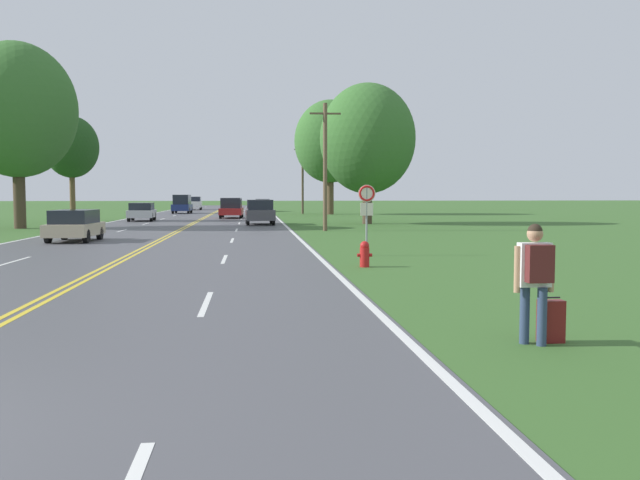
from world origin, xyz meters
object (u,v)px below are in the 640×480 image
object	(u,v)px
fire_hydrant	(365,254)
tree_behind_sign	(330,142)
car_dark_blue_van_receding	(182,204)
car_champagne_hatchback_nearest	(75,225)
suitcase	(551,321)
car_white_suv_horizon	(195,203)
traffic_sign	(367,202)
car_silver_hatchback_mid_near	(142,211)
tree_left_verge	(71,147)
tree_right_cluster	(368,139)
hitchhiker_person	(535,271)
car_dark_grey_suv_approaching	(260,211)
car_maroon_sedan_distant	(263,205)
car_red_van_mid_far	(231,207)
tree_mid_treeline	(17,110)

from	to	relation	value
fire_hydrant	tree_behind_sign	size ratio (longest dim) A/B	0.06
car_dark_blue_van_receding	car_champagne_hatchback_nearest	bearing A→B (deg)	-179.10
suitcase	fire_hydrant	distance (m)	10.33
tree_behind_sign	car_dark_blue_van_receding	xyz separation A→B (m)	(-15.72, 4.73, -6.51)
suitcase	car_white_suv_horizon	bearing A→B (deg)	8.22
traffic_sign	car_silver_hatchback_mid_near	distance (m)	33.63
tree_left_verge	tree_behind_sign	world-z (taller)	tree_behind_sign
car_silver_hatchback_mid_near	tree_right_cluster	bearing A→B (deg)	-113.61
hitchhiker_person	tree_left_verge	world-z (taller)	tree_left_verge
car_dark_grey_suv_approaching	car_maroon_sedan_distant	bearing A→B (deg)	176.91
tree_right_cluster	car_dark_blue_van_receding	distance (m)	31.79
traffic_sign	car_red_van_mid_far	size ratio (longest dim) A/B	0.51
tree_mid_treeline	tree_right_cluster	bearing A→B (deg)	10.78
fire_hydrant	tree_behind_sign	world-z (taller)	tree_behind_sign
hitchhiker_person	tree_left_verge	size ratio (longest dim) A/B	0.21
tree_left_verge	car_dark_blue_van_receding	bearing A→B (deg)	72.43
car_silver_hatchback_mid_near	car_dark_grey_suv_approaching	bearing A→B (deg)	-129.44
tree_right_cluster	car_white_suv_horizon	world-z (taller)	tree_right_cluster
tree_mid_treeline	car_white_suv_horizon	bearing A→B (deg)	82.01
car_champagne_hatchback_nearest	tree_right_cluster	bearing A→B (deg)	-42.74
hitchhiker_person	tree_right_cluster	size ratio (longest dim) A/B	0.17
car_champagne_hatchback_nearest	suitcase	bearing A→B (deg)	-149.08
hitchhiker_person	tree_behind_sign	bearing A→B (deg)	-3.91
tree_left_verge	car_red_van_mid_far	bearing A→B (deg)	24.19
car_champagne_hatchback_nearest	car_red_van_mid_far	xyz separation A→B (m)	(6.19, 28.78, 0.18)
fire_hydrant	tree_left_verge	distance (m)	39.53
car_red_van_mid_far	tree_behind_sign	bearing A→B (deg)	136.84
suitcase	car_white_suv_horizon	world-z (taller)	car_white_suv_horizon
suitcase	car_dark_blue_van_receding	size ratio (longest dim) A/B	0.16
car_dark_blue_van_receding	car_white_suv_horizon	bearing A→B (deg)	1.50
car_champagne_hatchback_nearest	car_red_van_mid_far	distance (m)	29.44
fire_hydrant	car_silver_hatchback_mid_near	distance (m)	36.75
tree_mid_treeline	car_champagne_hatchback_nearest	distance (m)	15.16
suitcase	tree_behind_sign	world-z (taller)	tree_behind_sign
suitcase	car_red_van_mid_far	distance (m)	51.28
hitchhiker_person	tree_mid_treeline	xyz separation A→B (m)	(-18.31, 34.42, 6.21)
hitchhiker_person	car_dark_grey_suv_approaching	size ratio (longest dim) A/B	0.41
car_red_van_mid_far	hitchhiker_person	bearing A→B (deg)	7.99
traffic_sign	car_white_suv_horizon	xyz separation A→B (m)	(-11.55, 68.37, -0.91)
car_red_van_mid_far	car_dark_blue_van_receding	xyz separation A→B (m)	(-5.78, 14.77, 0.10)
suitcase	car_champagne_hatchback_nearest	world-z (taller)	car_champagne_hatchback_nearest
fire_hydrant	tree_mid_treeline	world-z (taller)	tree_mid_treeline
car_red_van_mid_far	suitcase	bearing A→B (deg)	8.37
fire_hydrant	tree_mid_treeline	size ratio (longest dim) A/B	0.07
car_dark_blue_van_receding	tree_behind_sign	bearing A→B (deg)	-105.30
car_dark_blue_van_receding	traffic_sign	bearing A→B (deg)	-166.01
car_silver_hatchback_mid_near	car_maroon_sedan_distant	world-z (taller)	car_maroon_sedan_distant
tree_left_verge	car_red_van_mid_far	xyz separation A→B (m)	(12.19, 5.48, -4.83)
tree_mid_treeline	car_dark_grey_suv_approaching	bearing A→B (deg)	14.68
car_silver_hatchback_mid_near	car_white_suv_horizon	world-z (taller)	car_white_suv_horizon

